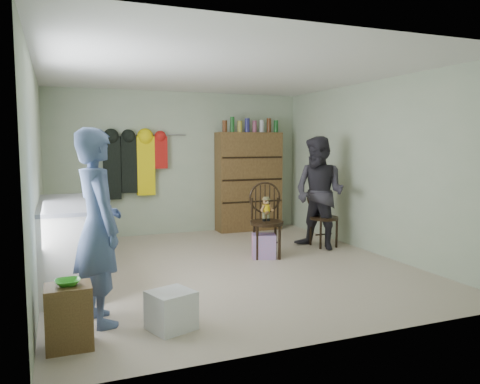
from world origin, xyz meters
name	(u,v)px	position (x,y,z in m)	size (l,w,h in m)	color
ground_plane	(228,266)	(0.00, 0.00, 0.00)	(5.00, 5.00, 0.00)	beige
room_walls	(214,145)	(0.00, 0.53, 1.58)	(5.00, 5.00, 5.00)	#B4C2A3
counter	(68,242)	(-1.95, 0.00, 0.47)	(0.64, 1.86, 0.94)	silver
stool	(69,317)	(-2.00, -1.84, 0.25)	(0.35, 0.30, 0.50)	brown
bowl	(68,282)	(-2.00, -1.84, 0.53)	(0.19, 0.19, 0.05)	green
plastic_tub	(171,310)	(-1.17, -1.77, 0.17)	(0.35, 0.33, 0.33)	white
chair_front	(266,216)	(0.70, 0.32, 0.58)	(0.58, 0.58, 1.05)	black
chair_far	(322,213)	(1.80, 0.63, 0.52)	(0.43, 0.43, 0.96)	black
striped_bag	(264,246)	(0.62, 0.24, 0.17)	(0.32, 0.25, 0.34)	pink
person_left	(98,227)	(-1.72, -1.38, 0.87)	(0.63, 0.42, 1.74)	#4B5F8A
person_right	(319,193)	(1.65, 0.48, 0.85)	(0.83, 0.65, 1.71)	#2D2B33
dresser	(249,181)	(1.25, 2.30, 0.92)	(1.20, 0.39, 2.07)	brown
coat_rack	(133,164)	(-0.83, 2.38, 1.25)	(1.42, 0.12, 1.09)	#99999E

